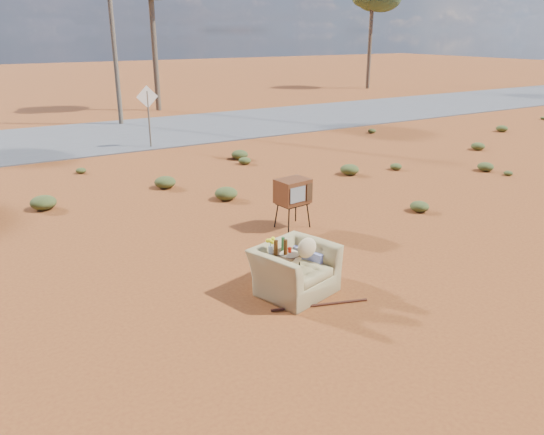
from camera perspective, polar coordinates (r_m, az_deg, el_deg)
ground at (r=8.85m, az=3.39°, el=-7.41°), size 140.00×140.00×0.00m
highway at (r=22.31m, az=-19.07°, el=8.15°), size 140.00×7.00×0.04m
armchair at (r=8.54m, az=2.80°, el=-4.78°), size 1.54×1.25×1.05m
tv_unit at (r=11.15m, az=2.25°, el=2.76°), size 0.72×0.61×1.07m
side_table at (r=8.36m, az=0.90°, el=-3.83°), size 0.55×0.55×0.94m
rusty_bar at (r=8.27m, az=5.16°, el=-9.33°), size 1.47×0.52×0.04m
road_sign at (r=19.59m, az=-13.21°, el=11.66°), size 0.78×0.06×2.19m
eucalyptus_right at (r=40.44m, az=10.74°, el=21.91°), size 3.20×3.20×7.10m
utility_pole_center at (r=24.85m, az=-16.81°, el=19.05°), size 1.40×0.20×8.00m
scrub_patch at (r=12.13m, az=-11.71°, el=0.51°), size 17.49×8.07×0.33m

